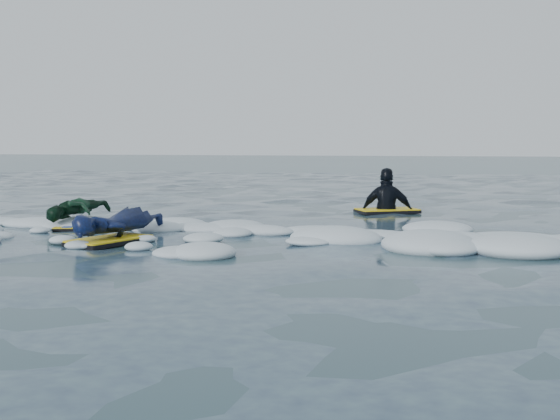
% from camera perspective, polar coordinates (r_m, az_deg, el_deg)
% --- Properties ---
extents(ground, '(120.00, 120.00, 0.00)m').
position_cam_1_polar(ground, '(8.89, -9.23, -3.02)').
color(ground, '#162F35').
rests_on(ground, ground).
extents(foam_band, '(12.00, 3.10, 0.30)m').
position_cam_1_polar(foam_band, '(9.85, -6.95, -2.16)').
color(foam_band, silver).
rests_on(foam_band, ground).
extents(prone_woman_unit, '(0.93, 1.72, 0.43)m').
position_cam_1_polar(prone_woman_unit, '(9.49, -13.11, -1.23)').
color(prone_woman_unit, black).
rests_on(prone_woman_unit, ground).
extents(prone_child_unit, '(0.81, 1.26, 0.45)m').
position_cam_1_polar(prone_child_unit, '(11.23, -16.11, -0.21)').
color(prone_child_unit, black).
rests_on(prone_child_unit, ground).
extents(waiting_rider_unit, '(1.29, 1.08, 1.69)m').
position_cam_1_polar(waiting_rider_unit, '(13.12, 8.69, -0.27)').
color(waiting_rider_unit, black).
rests_on(waiting_rider_unit, ground).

